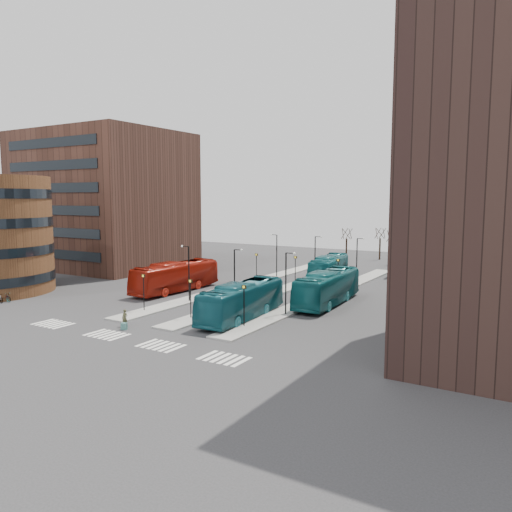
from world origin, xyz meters
The scene contains 20 objects.
ground centered at (0.00, 0.00, 0.00)m, with size 160.00×160.00×0.00m, color #2B2B2E.
island_left centered at (-4.00, 30.00, 0.07)m, with size 2.50×45.00×0.15m, color gray.
island_mid centered at (2.00, 30.00, 0.07)m, with size 2.50×45.00×0.15m, color gray.
island_right centered at (8.00, 30.00, 0.07)m, with size 2.50×45.00×0.15m, color gray.
suitcase centered at (-0.96, 5.93, 0.30)m, with size 0.48×0.39×0.61m, color navy.
red_bus centered at (-8.79, 22.11, 1.83)m, with size 3.07×13.13×3.66m, color #98180B.
teal_bus_a centered at (5.67, 14.66, 1.74)m, with size 2.93×12.51×3.49m, color #12535E.
teal_bus_b centered at (3.84, 40.05, 1.70)m, with size 2.86×12.23×3.41m, color #15636B.
teal_bus_c centered at (10.07, 24.88, 1.82)m, with size 3.06×13.09×3.65m, color #146065.
teal_bus_d centered at (11.77, 51.29, 1.69)m, with size 2.84×12.15×3.38m, color #136160.
traveller centered at (-1.67, 6.72, 0.78)m, with size 0.57×0.37×1.55m, color #434328.
commuter_a centered at (-7.73, 18.36, 0.77)m, with size 0.75×0.58×1.53m, color black.
commuter_b centered at (2.15, 14.67, 0.83)m, with size 0.98×0.41×1.67m, color black.
commuter_c centered at (4.43, 16.58, 0.83)m, with size 1.08×0.62×1.67m, color black.
bicycle_far centered at (-21.00, 7.53, 0.49)m, with size 0.66×1.88×0.99m, color gray.
crosswalk_stripes centered at (1.75, 4.00, 0.01)m, with size 22.35×2.40×0.01m.
office_block centered at (-34.00, 33.98, 11.00)m, with size 25.00×20.12×22.00m.
sign_poles centered at (1.60, 23.00, 2.41)m, with size 12.45×22.12×3.65m.
lamp_posts centered at (2.64, 28.00, 3.58)m, with size 14.04×20.24×6.12m.
bare_trees centered at (2.67, 62.67, 2.72)m, with size 10.97×8.14×5.90m.
Camera 1 is at (30.88, -24.45, 11.47)m, focal length 35.00 mm.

